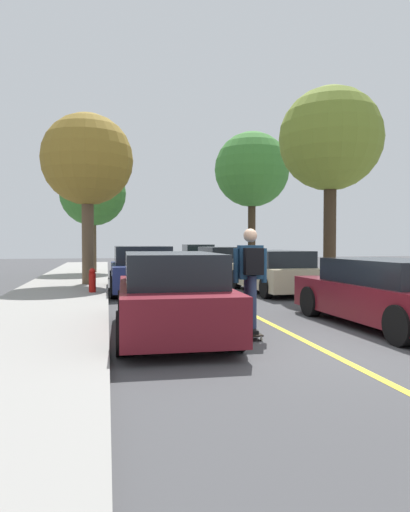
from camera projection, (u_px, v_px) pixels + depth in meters
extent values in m
plane|color=#424244|center=(315.00, 346.00, 7.08)|extent=(80.00, 80.00, 0.00)
cube|color=gray|center=(1.00, 357.00, 6.15)|extent=(2.84, 56.00, 0.14)
cube|color=gold|center=(241.00, 309.00, 11.00)|extent=(0.12, 39.20, 0.01)
cube|color=maroon|center=(171.00, 304.00, 7.98)|extent=(1.86, 4.25, 0.70)
cube|color=black|center=(171.00, 268.00, 7.99)|extent=(1.61, 2.85, 0.54)
cylinder|color=black|center=(236.00, 330.00, 6.75)|extent=(0.24, 0.65, 0.64)
cylinder|color=black|center=(124.00, 333.00, 6.47)|extent=(0.24, 0.65, 0.64)
cylinder|color=black|center=(203.00, 304.00, 9.51)|extent=(0.24, 0.65, 0.64)
cylinder|color=black|center=(124.00, 306.00, 9.23)|extent=(0.24, 0.65, 0.64)
cube|color=navy|center=(142.00, 276.00, 14.50)|extent=(1.90, 4.05, 0.73)
cube|color=black|center=(142.00, 255.00, 14.64)|extent=(1.66, 2.40, 0.55)
cylinder|color=black|center=(176.00, 286.00, 13.40)|extent=(0.22, 0.64, 0.64)
cylinder|color=black|center=(114.00, 287.00, 13.03)|extent=(0.22, 0.64, 0.64)
cylinder|color=black|center=(165.00, 279.00, 15.99)|extent=(0.22, 0.64, 0.64)
cylinder|color=black|center=(113.00, 280.00, 15.62)|extent=(0.22, 0.64, 0.64)
cube|color=maroon|center=(387.00, 300.00, 8.71)|extent=(1.91, 4.42, 0.64)
cube|color=black|center=(392.00, 272.00, 8.58)|extent=(1.64, 2.66, 0.45)
cylinder|color=black|center=(311.00, 301.00, 9.96)|extent=(0.24, 0.65, 0.64)
cylinder|color=black|center=(378.00, 299.00, 10.36)|extent=(0.24, 0.65, 0.64)
cylinder|color=black|center=(400.00, 325.00, 7.08)|extent=(0.24, 0.65, 0.64)
cube|color=#BCAD89|center=(274.00, 276.00, 14.64)|extent=(1.81, 4.34, 0.67)
cube|color=black|center=(274.00, 258.00, 14.58)|extent=(1.57, 2.92, 0.49)
cylinder|color=black|center=(236.00, 279.00, 15.88)|extent=(0.23, 0.64, 0.64)
cylinder|color=black|center=(280.00, 278.00, 16.24)|extent=(0.23, 0.64, 0.64)
cylinder|color=black|center=(266.00, 287.00, 13.05)|extent=(0.23, 0.64, 0.64)
cylinder|color=black|center=(318.00, 286.00, 13.42)|extent=(0.23, 0.64, 0.64)
cube|color=#38383D|center=(221.00, 265.00, 21.48)|extent=(1.87, 4.57, 0.69)
cube|color=black|center=(221.00, 252.00, 21.50)|extent=(1.61, 2.84, 0.50)
cylinder|color=black|center=(197.00, 268.00, 22.81)|extent=(0.24, 0.65, 0.64)
cylinder|color=black|center=(227.00, 267.00, 23.19)|extent=(0.24, 0.65, 0.64)
cylinder|color=black|center=(213.00, 272.00, 19.79)|extent=(0.24, 0.65, 0.64)
cylinder|color=black|center=(248.00, 271.00, 20.17)|extent=(0.24, 0.65, 0.64)
cube|color=#1E5B33|center=(197.00, 260.00, 27.14)|extent=(1.88, 4.18, 0.75)
cube|color=black|center=(198.00, 249.00, 26.88)|extent=(1.61, 2.38, 0.52)
cylinder|color=black|center=(180.00, 263.00, 28.34)|extent=(0.24, 0.65, 0.64)
cylinder|color=black|center=(207.00, 263.00, 28.63)|extent=(0.24, 0.65, 0.64)
cylinder|color=black|center=(187.00, 265.00, 25.65)|extent=(0.24, 0.65, 0.64)
cylinder|color=black|center=(215.00, 265.00, 25.94)|extent=(0.24, 0.65, 0.64)
cylinder|color=brown|center=(88.00, 234.00, 16.10)|extent=(0.41, 0.41, 3.45)
sphere|color=olive|center=(87.00, 159.00, 16.02)|extent=(3.16, 3.16, 3.16)
cylinder|color=brown|center=(93.00, 243.00, 22.18)|extent=(0.30, 0.30, 2.86)
sphere|color=#3D7F33|center=(93.00, 193.00, 22.11)|extent=(3.14, 3.14, 3.14)
cylinder|color=#3D2D1E|center=(330.00, 230.00, 14.61)|extent=(0.39, 0.39, 3.69)
sphere|color=olive|center=(330.00, 139.00, 14.52)|extent=(3.23, 3.23, 3.23)
cylinder|color=#3D2D1E|center=(252.00, 234.00, 22.50)|extent=(0.37, 0.37, 3.73)
sphere|color=#3D7F33|center=(252.00, 169.00, 22.41)|extent=(3.61, 3.61, 3.61)
cylinder|color=#B2140F|center=(92.00, 283.00, 13.44)|extent=(0.20, 0.20, 0.55)
sphere|color=#B2140F|center=(92.00, 271.00, 13.43)|extent=(0.18, 0.18, 0.18)
cube|color=black|center=(250.00, 331.00, 7.81)|extent=(0.24, 0.85, 0.02)
cylinder|color=beige|center=(239.00, 331.00, 8.13)|extent=(0.03, 0.06, 0.06)
cylinder|color=beige|center=(250.00, 331.00, 8.16)|extent=(0.03, 0.06, 0.06)
cylinder|color=beige|center=(250.00, 339.00, 7.46)|extent=(0.03, 0.06, 0.06)
cylinder|color=beige|center=(261.00, 339.00, 7.49)|extent=(0.03, 0.06, 0.06)
cube|color=#99999E|center=(245.00, 329.00, 8.14)|extent=(0.10, 0.04, 0.02)
cube|color=#99999E|center=(256.00, 337.00, 7.47)|extent=(0.10, 0.04, 0.02)
cube|color=black|center=(247.00, 326.00, 8.02)|extent=(0.11, 0.26, 0.06)
cube|color=black|center=(254.00, 331.00, 7.59)|extent=(0.11, 0.26, 0.06)
cylinder|color=#283351|center=(248.00, 300.00, 7.91)|extent=(0.15, 0.15, 0.87)
cylinder|color=#283351|center=(252.00, 302.00, 7.67)|extent=(0.15, 0.15, 0.87)
cube|color=navy|center=(250.00, 262.00, 7.77)|extent=(0.41, 0.23, 0.57)
sphere|color=tan|center=(250.00, 235.00, 7.76)|extent=(0.23, 0.23, 0.23)
cylinder|color=navy|center=(236.00, 266.00, 7.73)|extent=(0.09, 0.09, 0.58)
cylinder|color=navy|center=(264.00, 265.00, 7.82)|extent=(0.09, 0.09, 0.58)
cube|color=black|center=(254.00, 261.00, 7.57)|extent=(0.30, 0.19, 0.44)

